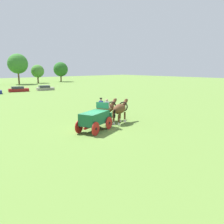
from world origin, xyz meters
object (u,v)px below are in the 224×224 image
Objects in this scene: show_wagon at (95,118)px; draft_horse_off at (120,109)px; draft_horse_near at (108,108)px; parked_vehicle_d at (18,89)px; parked_vehicle_e at (45,88)px.

draft_horse_off is at bearing 11.08° from show_wagon.
draft_horse_near reaches higher than parked_vehicle_d.
draft_horse_off reaches higher than parked_vehicle_e.
draft_horse_near is 1.30m from draft_horse_off.
show_wagon reaches higher than draft_horse_near.
draft_horse_off is (0.46, -1.22, 0.03)m from draft_horse_near.
parked_vehicle_d is at bearing 173.49° from parked_vehicle_e.
draft_horse_off is at bearing -69.18° from draft_horse_near.
parked_vehicle_e is (6.14, -0.70, -0.02)m from parked_vehicle_d.
parked_vehicle_d is at bearing 79.02° from show_wagon.
show_wagon is at bearing -100.98° from parked_vehicle_d.
parked_vehicle_e is at bearing 70.16° from show_wagon.
show_wagon is at bearing -148.56° from draft_horse_near.
parked_vehicle_d is at bearing 83.28° from draft_horse_near.
draft_horse_near is 37.18m from parked_vehicle_e.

